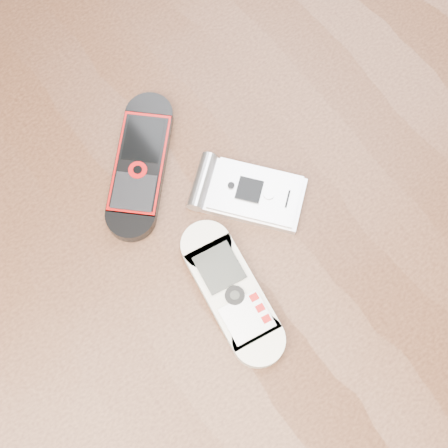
# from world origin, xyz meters

# --- Properties ---
(ground) EXTENTS (4.00, 4.00, 0.00)m
(ground) POSITION_xyz_m (0.00, 0.00, 0.00)
(ground) COLOR #472B19
(ground) RESTS_ON ground
(table) EXTENTS (1.20, 0.80, 0.75)m
(table) POSITION_xyz_m (0.00, 0.00, 0.64)
(table) COLOR black
(table) RESTS_ON ground
(nokia_white) EXTENTS (0.07, 0.15, 0.02)m
(nokia_white) POSITION_xyz_m (-0.03, -0.05, 0.76)
(nokia_white) COLOR beige
(nokia_white) RESTS_ON table
(nokia_black_red) EXTENTS (0.14, 0.14, 0.01)m
(nokia_black_red) POSITION_xyz_m (-0.02, 0.09, 0.76)
(nokia_black_red) COLOR black
(nokia_black_red) RESTS_ON table
(motorola_razr) EXTENTS (0.11, 0.12, 0.02)m
(motorola_razr) POSITION_xyz_m (0.04, 0.01, 0.76)
(motorola_razr) COLOR silver
(motorola_razr) RESTS_ON table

